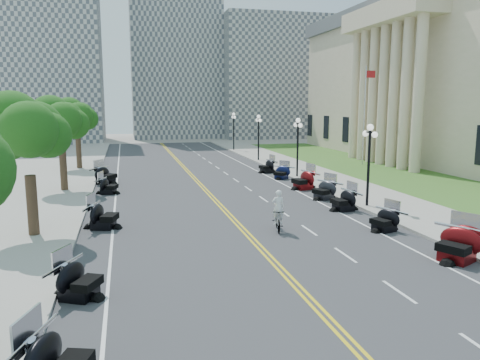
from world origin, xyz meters
TOP-DOWN VIEW (x-y plane):
  - ground at (0.00, 0.00)m, footprint 160.00×160.00m
  - road at (0.00, 10.00)m, footprint 16.00×90.00m
  - centerline_yellow_a at (-0.12, 10.00)m, footprint 0.12×90.00m
  - centerline_yellow_b at (0.12, 10.00)m, footprint 0.12×90.00m
  - edge_line_north at (6.40, 10.00)m, footprint 0.12×90.00m
  - edge_line_south at (-6.40, 10.00)m, footprint 0.12×90.00m
  - lane_dash_4 at (3.20, -8.00)m, footprint 0.12×2.00m
  - lane_dash_5 at (3.20, -4.00)m, footprint 0.12×2.00m
  - lane_dash_6 at (3.20, 0.00)m, footprint 0.12×2.00m
  - lane_dash_7 at (3.20, 4.00)m, footprint 0.12×2.00m
  - lane_dash_8 at (3.20, 8.00)m, footprint 0.12×2.00m
  - lane_dash_9 at (3.20, 12.00)m, footprint 0.12×2.00m
  - lane_dash_10 at (3.20, 16.00)m, footprint 0.12×2.00m
  - lane_dash_11 at (3.20, 20.00)m, footprint 0.12×2.00m
  - lane_dash_12 at (3.20, 24.00)m, footprint 0.12×2.00m
  - lane_dash_13 at (3.20, 28.00)m, footprint 0.12×2.00m
  - lane_dash_14 at (3.20, 32.00)m, footprint 0.12×2.00m
  - lane_dash_15 at (3.20, 36.00)m, footprint 0.12×2.00m
  - lane_dash_16 at (3.20, 40.00)m, footprint 0.12×2.00m
  - lane_dash_17 at (3.20, 44.00)m, footprint 0.12×2.00m
  - lane_dash_18 at (3.20, 48.00)m, footprint 0.12×2.00m
  - lane_dash_19 at (3.20, 52.00)m, footprint 0.12×2.00m
  - sidewalk_north at (10.50, 10.00)m, footprint 5.00×90.00m
  - sidewalk_south at (-10.50, 10.00)m, footprint 5.00×90.00m
  - lawn at (17.50, 18.00)m, footprint 9.00×60.00m
  - distant_block_a at (-18.00, 62.00)m, footprint 18.00×14.00m
  - distant_block_b at (4.00, 68.00)m, footprint 16.00×12.00m
  - distant_block_c at (22.00, 65.00)m, footprint 20.00×14.00m
  - street_lamp_2 at (8.60, 4.00)m, footprint 0.50×1.20m
  - street_lamp_3 at (8.60, 16.00)m, footprint 0.50×1.20m
  - street_lamp_4 at (8.60, 28.00)m, footprint 0.50×1.20m
  - street_lamp_5 at (8.60, 40.00)m, footprint 0.50×1.20m
  - flagpole at (18.00, 22.00)m, footprint 1.10×0.20m
  - tree_2 at (-10.00, 2.00)m, footprint 4.80×4.80m
  - tree_3 at (-10.00, 14.00)m, footprint 4.80×4.80m
  - tree_4 at (-10.00, 26.00)m, footprint 4.80×4.80m
  - motorcycle_n_4 at (7.20, -5.79)m, footprint 2.99×2.99m
  - motorcycle_n_5 at (6.80, -0.99)m, footprint 2.23×2.23m
  - motorcycle_n_6 at (6.86, 3.65)m, footprint 2.17×2.17m
  - motorcycle_n_7 at (7.11, 7.01)m, footprint 2.58×2.58m
  - motorcycle_n_8 at (7.12, 10.80)m, footprint 2.57×2.57m
  - motorcycle_n_9 at (7.10, 15.72)m, footprint 2.49×2.49m
  - motorcycle_n_10 at (6.96, 19.47)m, footprint 2.22×2.22m
  - motorcycle_s_4 at (-7.27, -5.95)m, footprint 2.60×2.60m
  - motorcycle_s_6 at (-6.86, 2.86)m, footprint 2.60×2.60m
  - motorcycle_s_8 at (-6.90, 12.37)m, footprint 2.32×2.32m
  - motorcycle_s_9 at (-7.23, 16.74)m, footprint 3.07×3.07m
  - bicycle at (1.63, 0.27)m, footprint 0.96×1.99m
  - cyclist_rider at (1.63, 0.27)m, footprint 0.64×0.42m

SIDE VIEW (x-z plane):
  - ground at x=0.00m, z-range 0.00..0.00m
  - road at x=0.00m, z-range 0.00..0.01m
  - centerline_yellow_a at x=-0.12m, z-range 0.01..0.01m
  - centerline_yellow_b at x=0.12m, z-range 0.01..0.01m
  - edge_line_north at x=6.40m, z-range 0.01..0.01m
  - edge_line_south at x=-6.40m, z-range 0.01..0.01m
  - lane_dash_4 at x=3.20m, z-range 0.01..0.01m
  - lane_dash_5 at x=3.20m, z-range 0.01..0.01m
  - lane_dash_6 at x=3.20m, z-range 0.01..0.01m
  - lane_dash_7 at x=3.20m, z-range 0.01..0.01m
  - lane_dash_8 at x=3.20m, z-range 0.01..0.01m
  - lane_dash_9 at x=3.20m, z-range 0.01..0.01m
  - lane_dash_10 at x=3.20m, z-range 0.01..0.01m
  - lane_dash_11 at x=3.20m, z-range 0.01..0.01m
  - lane_dash_12 at x=3.20m, z-range 0.01..0.01m
  - lane_dash_13 at x=3.20m, z-range 0.01..0.01m
  - lane_dash_14 at x=3.20m, z-range 0.01..0.01m
  - lane_dash_15 at x=3.20m, z-range 0.01..0.01m
  - lane_dash_16 at x=3.20m, z-range 0.01..0.01m
  - lane_dash_17 at x=3.20m, z-range 0.01..0.01m
  - lane_dash_18 at x=3.20m, z-range 0.01..0.01m
  - lane_dash_19 at x=3.20m, z-range 0.01..0.01m
  - lawn at x=17.50m, z-range 0.00..0.10m
  - sidewalk_north at x=10.50m, z-range 0.00..0.15m
  - sidewalk_south at x=-10.50m, z-range 0.00..0.15m
  - bicycle at x=1.63m, z-range 0.00..1.15m
  - motorcycle_n_9 at x=7.10m, z-range 0.00..1.23m
  - motorcycle_n_5 at x=6.80m, z-range 0.00..1.25m
  - motorcycle_s_8 at x=-6.90m, z-range 0.00..1.28m
  - motorcycle_n_10 at x=6.96m, z-range 0.00..1.33m
  - motorcycle_s_4 at x=-7.27m, z-range 0.00..1.36m
  - motorcycle_n_7 at x=7.11m, z-range 0.00..1.39m
  - motorcycle_n_6 at x=6.86m, z-range 0.00..1.39m
  - motorcycle_s_6 at x=-6.86m, z-range 0.00..1.46m
  - motorcycle_n_8 at x=7.12m, z-range 0.00..1.54m
  - motorcycle_s_9 at x=-7.23m, z-range 0.00..1.55m
  - motorcycle_n_4 at x=7.20m, z-range 0.00..1.56m
  - cyclist_rider at x=1.63m, z-range 1.15..2.89m
  - street_lamp_2 at x=8.60m, z-range 0.15..5.05m
  - street_lamp_3 at x=8.60m, z-range 0.15..5.05m
  - street_lamp_4 at x=8.60m, z-range 0.15..5.05m
  - street_lamp_5 at x=8.60m, z-range 0.15..5.05m
  - tree_2 at x=-10.00m, z-range 0.15..9.35m
  - tree_3 at x=-10.00m, z-range 0.15..9.35m
  - tree_4 at x=-10.00m, z-range 0.15..9.35m
  - flagpole at x=18.00m, z-range 0.00..10.00m
  - distant_block_c at x=22.00m, z-range 0.00..22.00m
  - distant_block_a at x=-18.00m, z-range 0.00..26.00m
  - distant_block_b at x=4.00m, z-range 0.00..30.00m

